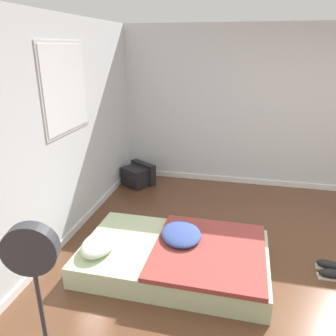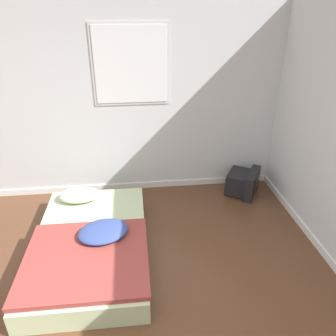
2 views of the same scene
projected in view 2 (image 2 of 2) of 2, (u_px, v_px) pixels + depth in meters
The scene contains 3 objects.
wall_back at pixel (99, 105), 4.36m from camera, with size 7.34×0.08×2.60m.
mattress_bed at pixel (91, 243), 3.60m from camera, with size 1.23×1.97×0.38m.
crt_tv at pixel (244, 182), 4.76m from camera, with size 0.59×0.61×0.36m.
Camera 2 is at (0.42, -1.39, 2.53)m, focal length 35.00 mm.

